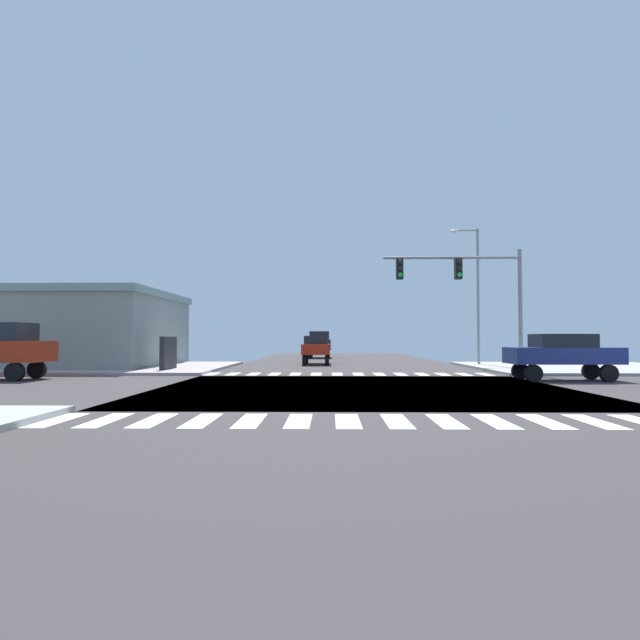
{
  "coord_description": "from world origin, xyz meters",
  "views": [
    {
      "loc": [
        -1.12,
        -18.33,
        1.68
      ],
      "look_at": [
        -1.61,
        9.11,
        2.65
      ],
      "focal_mm": 30.09,
      "sensor_mm": 36.0,
      "label": 1
    }
  ],
  "objects_px": {
    "traffic_signal_mast": "(465,282)",
    "suv_crossing_1": "(320,342)",
    "sedan_queued_3": "(563,353)",
    "bank_building": "(54,330)",
    "street_lamp": "(474,284)",
    "sedan_nearside_1": "(316,347)"
  },
  "relations": [
    {
      "from": "bank_building",
      "to": "sedan_nearside_1",
      "type": "height_order",
      "value": "bank_building"
    },
    {
      "from": "sedan_nearside_1",
      "to": "suv_crossing_1",
      "type": "relative_size",
      "value": 0.93
    },
    {
      "from": "traffic_signal_mast",
      "to": "suv_crossing_1",
      "type": "distance_m",
      "value": 22.85
    },
    {
      "from": "suv_crossing_1",
      "to": "street_lamp",
      "type": "bearing_deg",
      "value": 124.9
    },
    {
      "from": "traffic_signal_mast",
      "to": "suv_crossing_1",
      "type": "relative_size",
      "value": 1.46
    },
    {
      "from": "street_lamp",
      "to": "bank_building",
      "type": "bearing_deg",
      "value": -176.47
    },
    {
      "from": "bank_building",
      "to": "traffic_signal_mast",
      "type": "bearing_deg",
      "value": -13.86
    },
    {
      "from": "traffic_signal_mast",
      "to": "sedan_nearside_1",
      "type": "distance_m",
      "value": 12.56
    },
    {
      "from": "street_lamp",
      "to": "suv_crossing_1",
      "type": "relative_size",
      "value": 1.86
    },
    {
      "from": "suv_crossing_1",
      "to": "sedan_queued_3",
      "type": "height_order",
      "value": "suv_crossing_1"
    },
    {
      "from": "traffic_signal_mast",
      "to": "suv_crossing_1",
      "type": "bearing_deg",
      "value": 109.22
    },
    {
      "from": "sedan_queued_3",
      "to": "street_lamp",
      "type": "bearing_deg",
      "value": -177.77
    },
    {
      "from": "traffic_signal_mast",
      "to": "sedan_queued_3",
      "type": "distance_m",
      "value": 6.05
    },
    {
      "from": "bank_building",
      "to": "sedan_queued_3",
      "type": "height_order",
      "value": "bank_building"
    },
    {
      "from": "bank_building",
      "to": "sedan_nearside_1",
      "type": "bearing_deg",
      "value": 13.89
    },
    {
      "from": "traffic_signal_mast",
      "to": "street_lamp",
      "type": "height_order",
      "value": "street_lamp"
    },
    {
      "from": "bank_building",
      "to": "suv_crossing_1",
      "type": "distance_m",
      "value": 22.14
    },
    {
      "from": "sedan_nearside_1",
      "to": "sedan_queued_3",
      "type": "xyz_separation_m",
      "value": [
        10.3,
        -13.7,
        0.0
      ]
    },
    {
      "from": "bank_building",
      "to": "street_lamp",
      "type": "bearing_deg",
      "value": 3.53
    },
    {
      "from": "street_lamp",
      "to": "sedan_queued_3",
      "type": "height_order",
      "value": "street_lamp"
    },
    {
      "from": "traffic_signal_mast",
      "to": "bank_building",
      "type": "distance_m",
      "value": 23.84
    },
    {
      "from": "sedan_nearside_1",
      "to": "suv_crossing_1",
      "type": "bearing_deg",
      "value": -90.0
    }
  ]
}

